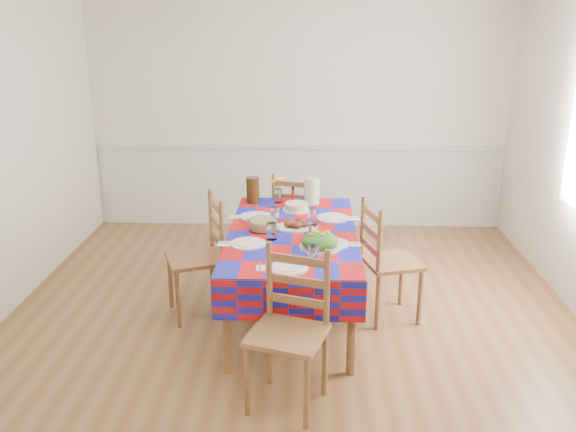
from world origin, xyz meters
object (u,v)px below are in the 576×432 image
object	(u,v)px
tea_pitcher	(253,190)
chair_right	(386,262)
dining_table	(293,241)
green_pitcher	(312,191)
chair_near	(290,331)
chair_far	(295,218)
chair_left	(200,257)
meat_platter	(296,225)

from	to	relation	value
tea_pitcher	chair_right	xyz separation A→B (m)	(1.08, -0.75, -0.35)
tea_pitcher	dining_table	bearing A→B (deg)	-63.69
green_pitcher	tea_pitcher	bearing A→B (deg)	179.19
chair_near	chair_right	distance (m)	1.33
dining_table	tea_pitcher	distance (m)	0.85
chair_near	chair_far	bearing A→B (deg)	109.10
chair_left	chair_far	bearing A→B (deg)	126.26
tea_pitcher	chair_near	bearing A→B (deg)	-78.52
dining_table	chair_near	bearing A→B (deg)	-89.29
chair_near	chair_far	size ratio (longest dim) A/B	1.10
green_pitcher	chair_near	bearing A→B (deg)	-94.07
dining_table	meat_platter	world-z (taller)	meat_platter
dining_table	chair_left	bearing A→B (deg)	178.70
green_pitcher	chair_far	xyz separation A→B (m)	(-0.16, 0.40, -0.38)
meat_platter	tea_pitcher	world-z (taller)	tea_pitcher
chair_near	chair_left	world-z (taller)	chair_near
chair_far	chair_left	xyz separation A→B (m)	(-0.71, -1.12, 0.04)
green_pitcher	chair_right	world-z (taller)	chair_right
green_pitcher	meat_platter	bearing A→B (deg)	-100.30
chair_far	tea_pitcher	bearing A→B (deg)	62.94
dining_table	green_pitcher	size ratio (longest dim) A/B	7.94
tea_pitcher	chair_far	size ratio (longest dim) A/B	0.26
meat_platter	dining_table	bearing A→B (deg)	-110.54
tea_pitcher	chair_right	size ratio (longest dim) A/B	0.24
green_pitcher	chair_left	bearing A→B (deg)	-140.29
meat_platter	chair_left	bearing A→B (deg)	-175.85
tea_pitcher	chair_left	world-z (taller)	chair_left
chair_near	chair_far	world-z (taller)	chair_near
chair_right	dining_table	bearing A→B (deg)	74.38
chair_left	chair_right	distance (m)	1.44
chair_right	chair_far	bearing A→B (deg)	17.64
chair_far	chair_right	distance (m)	1.36
chair_left	chair_right	size ratio (longest dim) A/B	1.02
chair_near	dining_table	bearing A→B (deg)	109.19
dining_table	tea_pitcher	bearing A→B (deg)	116.31
chair_near	chair_far	distance (m)	2.27
dining_table	chair_near	distance (m)	1.14
chair_left	tea_pitcher	bearing A→B (deg)	132.70
tea_pitcher	chair_right	distance (m)	1.37
meat_platter	chair_far	xyz separation A→B (m)	(-0.04, 1.07, -0.29)
tea_pitcher	chair_left	bearing A→B (deg)	-115.82
chair_far	chair_right	bearing A→B (deg)	137.38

